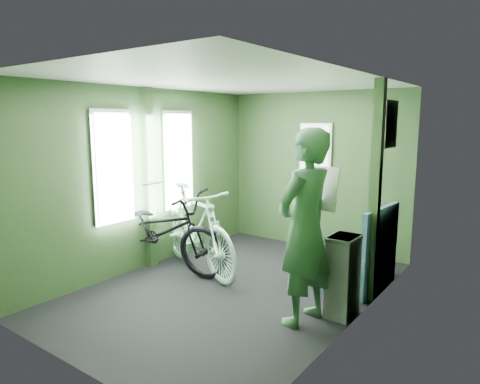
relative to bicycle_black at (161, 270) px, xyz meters
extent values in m
plane|color=black|center=(1.12, 0.08, 0.00)|extent=(4.00, 4.00, 0.00)
cube|color=silver|center=(1.12, 0.08, 2.30)|extent=(2.80, 4.00, 0.02)
cube|color=#2A4621|center=(1.12, 2.08, 1.15)|extent=(2.80, 0.02, 2.30)
cube|color=#2A4621|center=(1.12, -1.92, 1.15)|extent=(2.80, 0.02, 2.30)
cube|color=#2A4621|center=(-0.28, 0.08, 1.15)|extent=(0.02, 4.00, 2.30)
cube|color=#2A4621|center=(2.52, 0.08, 1.15)|extent=(0.02, 4.00, 2.30)
cube|color=#2A4621|center=(-0.24, 0.08, 1.15)|extent=(0.08, 0.12, 2.30)
cube|color=silver|center=(-0.24, -0.47, 1.35)|extent=(0.02, 0.56, 1.34)
cube|color=silver|center=(-0.24, 0.63, 1.35)|extent=(0.02, 0.56, 1.34)
cube|color=white|center=(-0.23, -0.47, 1.88)|extent=(0.00, 0.12, 0.12)
cube|color=white|center=(-0.23, 0.63, 1.88)|extent=(0.00, 0.12, 0.12)
cylinder|color=silver|center=(-0.17, 0.08, 1.10)|extent=(0.03, 0.40, 0.03)
cube|color=#2A4621|center=(2.47, 0.68, 1.15)|extent=(0.10, 0.10, 2.30)
cube|color=white|center=(2.50, 0.98, 1.85)|extent=(0.02, 0.40, 0.50)
cube|color=silver|center=(1.12, 2.03, 1.35)|extent=(0.50, 0.02, 1.00)
imported|color=black|center=(0.00, 0.00, 0.00)|extent=(2.07, 1.03, 1.11)
imported|color=#9FE7BC|center=(0.40, 0.24, 0.00)|extent=(1.93, 1.20, 1.14)
imported|color=#34603D|center=(2.12, -0.19, 0.92)|extent=(0.53, 0.73, 1.83)
cube|color=silver|center=(2.17, 0.10, 1.25)|extent=(0.30, 0.13, 0.42)
cube|color=slate|center=(2.38, 0.13, 0.40)|extent=(0.24, 0.33, 0.81)
cube|color=#293F57|center=(2.24, 0.97, 0.23)|extent=(0.56, 0.93, 0.45)
cube|color=#293F57|center=(2.46, 0.97, 0.70)|extent=(0.12, 0.91, 0.50)
camera|label=1|loc=(3.88, -3.63, 1.89)|focal=32.00mm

